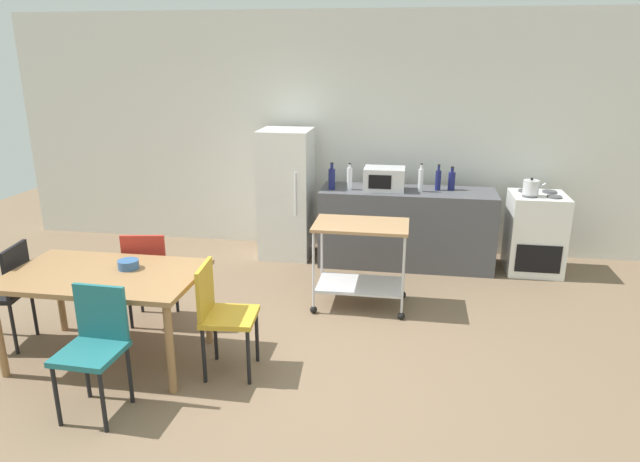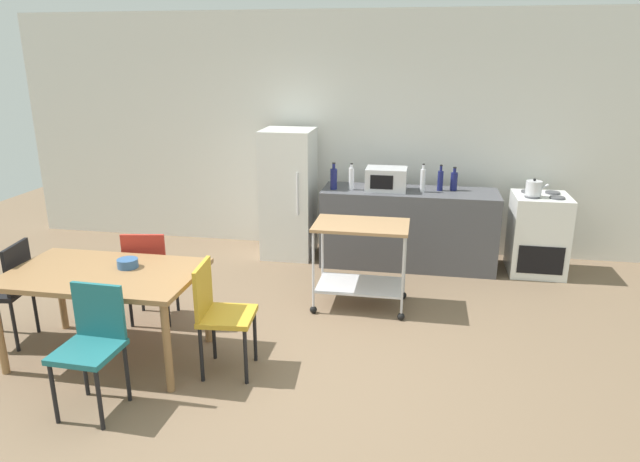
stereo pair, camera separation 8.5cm
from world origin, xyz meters
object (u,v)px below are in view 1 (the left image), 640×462
chair_red (149,271)px  bottle_vinegar (332,178)px  chair_mustard (221,311)px  bottle_soda (452,180)px  dining_table (105,282)px  fruit_bowl (128,264)px  bottle_wine (350,178)px  microwave (384,179)px  chair_black (6,288)px  chair_teal (95,342)px  kitchen_cart (361,251)px  bottle_sesame_oil (421,180)px  kettle (531,187)px  bottle_sparkling_water (438,180)px  stove_oven (535,233)px  refrigerator (287,194)px

chair_red → bottle_vinegar: size_ratio=2.87×
chair_mustard → bottle_soda: 3.35m
dining_table → fruit_bowl: size_ratio=9.11×
bottle_wine → microwave: bottle_wine is taller
bottle_soda → dining_table: bearing=-136.1°
chair_black → fruit_bowl: size_ratio=5.41×
chair_teal → microwave: bearing=63.4°
microwave → fruit_bowl: (-1.90, -2.45, -0.24)m
kitchen_cart → bottle_soda: 1.69m
dining_table → fruit_bowl: (0.15, 0.12, 0.12)m
fruit_bowl → bottle_soda: bearing=44.2°
bottle_sesame_oil → bottle_soda: bottle_sesame_oil is taller
bottle_vinegar → kettle: size_ratio=1.30×
chair_black → kettle: size_ratio=3.71×
bottle_sparkling_water → bottle_sesame_oil: bearing=-152.1°
chair_red → bottle_sesame_oil: bearing=-152.0°
bottle_sparkling_water → stove_oven: bearing=-2.1°
chair_mustard → bottle_sesame_oil: bearing=-34.5°
bottle_vinegar → chair_mustard: bearing=-100.7°
kitchen_cart → chair_teal: bearing=-129.0°
dining_table → fruit_bowl: 0.22m
refrigerator → bottle_soda: bearing=-0.1°
bottle_sesame_oil → bottle_sparkling_water: (0.20, 0.10, -0.01)m
bottle_vinegar → fruit_bowl: (-1.30, -2.40, -0.24)m
dining_table → bottle_sesame_oil: 3.57m
chair_mustard → bottle_wine: size_ratio=2.89×
bottle_vinegar → bottle_sparkling_water: bottle_vinegar is taller
chair_mustard → fruit_bowl: size_ratio=5.41×
chair_black → chair_teal: bearing=50.2°
bottle_vinegar → bottle_sparkling_water: size_ratio=1.04×
chair_mustard → bottle_soda: size_ratio=3.30×
fruit_bowl → bottle_sparkling_water: bearing=45.5°
microwave → bottle_sesame_oil: 0.41m
stove_oven → bottle_sparkling_water: bearing=177.9°
dining_table → chair_red: (0.05, 0.66, -0.15)m
kitchen_cart → bottle_sesame_oil: 1.41m
chair_black → fruit_bowl: chair_black is taller
chair_teal → refrigerator: refrigerator is taller
bottle_wine → bottle_sparkling_water: 1.01m
chair_mustard → chair_red: same height
kettle → chair_teal: bearing=-136.6°
chair_red → fruit_bowl: size_ratio=5.41×
chair_black → kettle: 5.24m
chair_mustard → kettle: bearing=-50.9°
fruit_bowl → microwave: bearing=52.3°
chair_black → stove_oven: stove_oven is taller
chair_black → bottle_sesame_oil: 4.25m
bottle_wine → kettle: bearing=-0.2°
dining_table → bottle_vinegar: 2.93m
chair_mustard → stove_oven: stove_oven is taller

